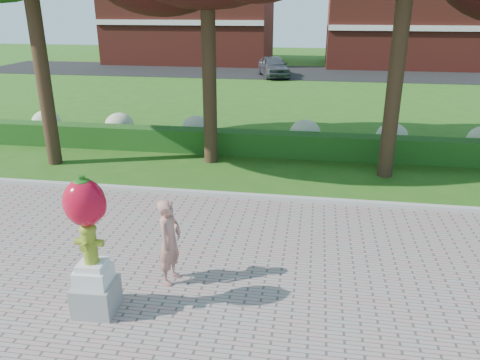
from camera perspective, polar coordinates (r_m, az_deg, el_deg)
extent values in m
plane|color=#255715|center=(9.79, 0.36, -9.26)|extent=(100.00, 100.00, 0.00)
cube|color=#ADADA5|center=(12.42, 2.49, -2.13)|extent=(40.00, 0.18, 0.15)
cube|color=#174012|center=(16.08, 4.22, 4.40)|extent=(24.00, 0.70, 0.80)
ellipsoid|color=#A3AC83|center=(19.83, -22.52, 6.45)|extent=(1.10, 1.10, 0.99)
ellipsoid|color=#A3AC83|center=(18.45, -14.48, 6.41)|extent=(1.10, 1.10, 0.99)
ellipsoid|color=#A3AC83|center=(17.48, -5.36, 6.21)|extent=(1.10, 1.10, 0.99)
ellipsoid|color=#A3AC83|center=(16.95, 7.92, 5.64)|extent=(1.10, 1.10, 0.99)
ellipsoid|color=#A3AC83|center=(17.16, 18.01, 5.01)|extent=(1.10, 1.10, 0.99)
cube|color=black|center=(36.73, 7.27, 12.86)|extent=(50.00, 8.00, 0.02)
cube|color=maroon|center=(43.88, -6.06, 18.73)|extent=(14.00, 8.00, 7.00)
cube|color=maroon|center=(42.94, 19.06, 17.34)|extent=(12.00, 8.00, 6.40)
cylinder|color=black|center=(15.82, -23.17, 13.54)|extent=(0.44, 0.44, 6.72)
cylinder|color=black|center=(14.87, -3.79, 13.65)|extent=(0.44, 0.44, 6.16)
cylinder|color=black|center=(14.11, 18.76, 14.56)|extent=(0.44, 0.44, 7.28)
cube|color=gray|center=(8.39, -17.11, -13.44)|extent=(0.69, 0.69, 0.53)
cube|color=silver|center=(8.18, -17.42, -11.03)|extent=(0.55, 0.55, 0.30)
cube|color=silver|center=(8.07, -17.57, -9.81)|extent=(0.44, 0.44, 0.11)
cylinder|color=olive|center=(7.91, -17.84, -7.63)|extent=(0.23, 0.23, 0.59)
ellipsoid|color=olive|center=(7.78, -18.08, -5.71)|extent=(0.27, 0.27, 0.19)
cylinder|color=olive|center=(7.96, -18.99, -7.09)|extent=(0.13, 0.12, 0.12)
cylinder|color=olive|center=(7.81, -16.77, -7.36)|extent=(0.13, 0.12, 0.12)
cylinder|color=olive|center=(7.76, -18.40, -7.75)|extent=(0.13, 0.13, 0.13)
cylinder|color=olive|center=(7.74, -18.14, -5.14)|extent=(0.08, 0.08, 0.05)
ellipsoid|color=#B80922|center=(7.60, -18.45, -2.63)|extent=(0.66, 0.59, 0.77)
ellipsoid|color=#B80922|center=(7.69, -19.69, -2.66)|extent=(0.33, 0.33, 0.49)
ellipsoid|color=#B80922|center=(7.52, -17.14, -2.89)|extent=(0.33, 0.33, 0.49)
cylinder|color=#1E5713|center=(7.46, -18.78, 0.06)|extent=(0.11, 0.11, 0.13)
ellipsoid|color=#1E5713|center=(7.47, -18.75, -0.17)|extent=(0.25, 0.25, 0.08)
imported|color=#B47567|center=(8.63, -8.55, -7.42)|extent=(0.48, 0.65, 1.62)
imported|color=#45474E|center=(34.34, 4.11, 13.68)|extent=(2.93, 4.59, 1.46)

